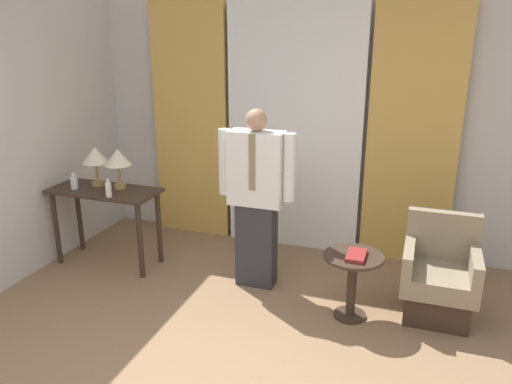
% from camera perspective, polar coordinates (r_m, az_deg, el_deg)
% --- Properties ---
extents(wall_back, '(10.00, 0.06, 2.70)m').
position_cam_1_polar(wall_back, '(5.24, 4.72, 8.25)').
color(wall_back, beige).
rests_on(wall_back, ground_plane).
extents(curtain_sheer_center, '(1.40, 0.06, 2.58)m').
position_cam_1_polar(curtain_sheer_center, '(5.13, 4.33, 7.36)').
color(curtain_sheer_center, white).
rests_on(curtain_sheer_center, ground_plane).
extents(curtain_drape_left, '(0.85, 0.06, 2.58)m').
position_cam_1_polar(curtain_drape_left, '(5.54, -7.50, 8.05)').
color(curtain_drape_left, gold).
rests_on(curtain_drape_left, ground_plane).
extents(curtain_drape_right, '(0.85, 0.06, 2.58)m').
position_cam_1_polar(curtain_drape_right, '(4.97, 17.50, 6.22)').
color(curtain_drape_right, gold).
rests_on(curtain_drape_right, ground_plane).
extents(desk, '(1.07, 0.47, 0.77)m').
position_cam_1_polar(desk, '(5.07, -16.84, -1.24)').
color(desk, '#38281E').
rests_on(desk, ground_plane).
extents(table_lamp_left, '(0.26, 0.26, 0.39)m').
position_cam_1_polar(table_lamp_left, '(5.09, -17.90, 3.86)').
color(table_lamp_left, '#9E7F47').
rests_on(table_lamp_left, desk).
extents(table_lamp_right, '(0.26, 0.26, 0.39)m').
position_cam_1_polar(table_lamp_right, '(4.94, -15.51, 3.68)').
color(table_lamp_right, '#9E7F47').
rests_on(table_lamp_right, desk).
extents(bottle_near_edge, '(0.06, 0.06, 0.17)m').
position_cam_1_polar(bottle_near_edge, '(4.77, -16.51, 0.30)').
color(bottle_near_edge, silver).
rests_on(bottle_near_edge, desk).
extents(bottle_by_lamp, '(0.07, 0.07, 0.16)m').
position_cam_1_polar(bottle_by_lamp, '(5.11, -20.07, 1.06)').
color(bottle_by_lamp, silver).
rests_on(bottle_by_lamp, desk).
extents(person, '(0.69, 0.23, 1.62)m').
position_cam_1_polar(person, '(4.36, 0.05, -0.26)').
color(person, '#2D2D33').
rests_on(person, ground_plane).
extents(armchair, '(0.58, 0.59, 0.83)m').
position_cam_1_polar(armchair, '(4.36, 20.15, -9.33)').
color(armchair, '#38281E').
rests_on(armchair, ground_plane).
extents(side_table, '(0.48, 0.48, 0.55)m').
position_cam_1_polar(side_table, '(4.11, 10.95, -9.33)').
color(side_table, '#38281E').
rests_on(side_table, ground_plane).
extents(book, '(0.14, 0.24, 0.03)m').
position_cam_1_polar(book, '(3.99, 11.38, -7.11)').
color(book, maroon).
rests_on(book, side_table).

